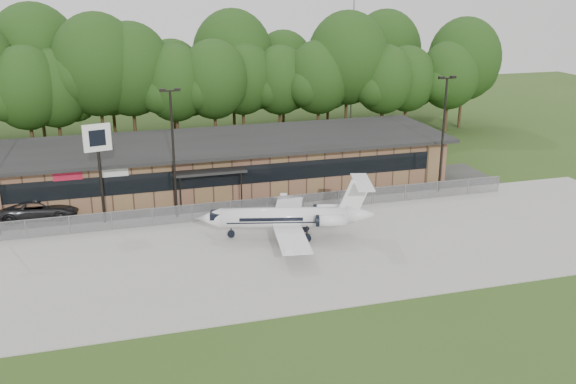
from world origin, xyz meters
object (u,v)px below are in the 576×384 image
object	(u,v)px
terminal	(222,162)
business_jet	(290,218)
suv	(40,208)
pole_sign	(98,148)

from	to	relation	value
terminal	business_jet	size ratio (longest dim) A/B	3.19
terminal	suv	world-z (taller)	terminal
pole_sign	suv	bearing A→B (deg)	139.91
terminal	suv	size ratio (longest dim) A/B	6.98
business_jet	pole_sign	bearing A→B (deg)	165.96
terminal	business_jet	distance (m)	14.19
suv	pole_sign	size ratio (longest dim) A/B	0.75
business_jet	pole_sign	size ratio (longest dim) A/B	1.65
business_jet	suv	bearing A→B (deg)	166.06
suv	pole_sign	world-z (taller)	pole_sign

